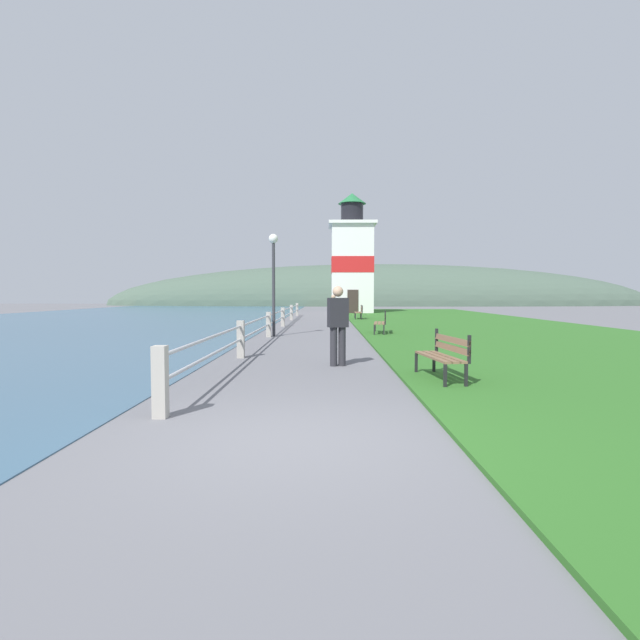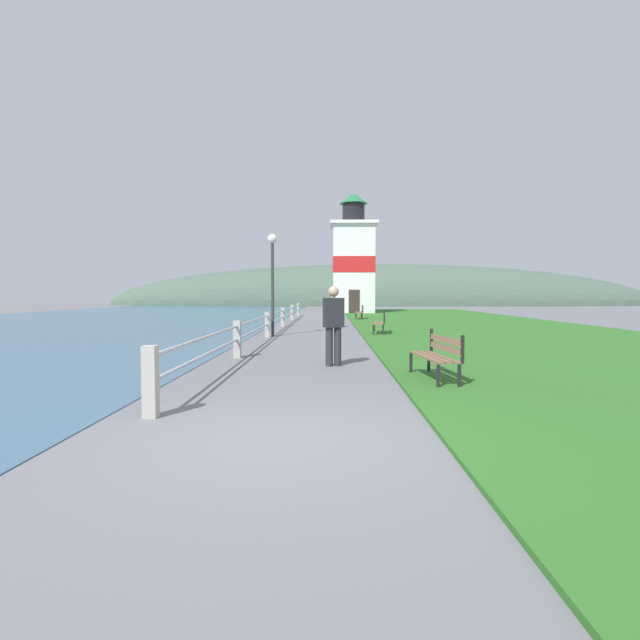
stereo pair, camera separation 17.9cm
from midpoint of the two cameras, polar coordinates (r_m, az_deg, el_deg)
The scene contains 12 objects.
ground_plane at distance 5.75m, azimuth -4.24°, elevation -13.56°, with size 160.00×160.00×0.00m, color slate.
grass_verge at distance 25.47m, azimuth 17.85°, elevation -0.78°, with size 12.00×56.53×0.06m.
water_strip at distance 28.57m, azimuth -30.29°, elevation -0.70°, with size 24.00×90.45×0.01m.
seawall_railing at distance 22.15m, azimuth -4.81°, elevation 0.21°, with size 0.18×31.21×0.96m.
park_bench_near at distance 9.57m, azimuth 13.86°, elevation -3.71°, with size 0.67×1.72×0.94m.
park_bench_midway at distance 20.35m, azimuth 7.20°, elevation -0.14°, with size 0.68×1.89×0.94m.
park_bench_far at distance 31.88m, azimuth 4.77°, elevation 0.99°, with size 0.53×1.89×0.94m.
lighthouse at distance 43.11m, azimuth 3.95°, elevation 6.63°, with size 3.98×3.98×10.22m.
person_strolling at distance 24.26m, azimuth 1.73°, elevation 1.17°, with size 0.43×0.30×1.61m.
person_by_railing at distance 11.32m, azimuth 2.01°, elevation -0.33°, with size 0.49×0.36×1.82m.
lamp_post at distance 19.51m, azimuth -5.20°, elevation 6.20°, with size 0.36×0.36×3.96m.
distant_hillside at distance 73.58m, azimuth 6.94°, elevation 1.68°, with size 80.00×16.00×12.00m.
Camera 2 is at (0.61, -5.49, 1.64)m, focal length 28.00 mm.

